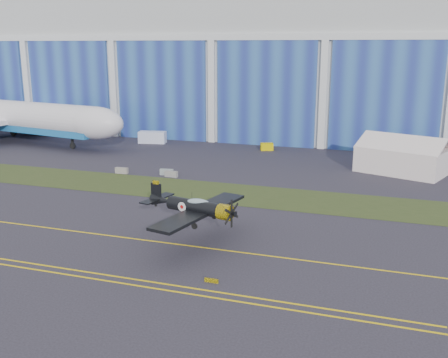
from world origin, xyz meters
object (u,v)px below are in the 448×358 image
(tent, at_px, (404,153))
(warbird, at_px, (195,207))
(tug, at_px, (267,147))
(shipping_container, at_px, (152,137))

(tent, bearing_deg, warbird, -96.58)
(warbird, bearing_deg, tug, 107.91)
(warbird, relative_size, shipping_container, 2.85)
(shipping_container, xyz_separation_m, tug, (23.60, 0.10, -0.50))
(shipping_container, relative_size, tug, 2.35)
(warbird, distance_m, shipping_container, 56.37)
(tent, distance_m, tug, 26.32)
(warbird, xyz_separation_m, tent, (19.34, 38.57, -0.88))
(tug, bearing_deg, shipping_container, 158.45)
(warbird, xyz_separation_m, shipping_container, (-28.44, 48.60, -2.67))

